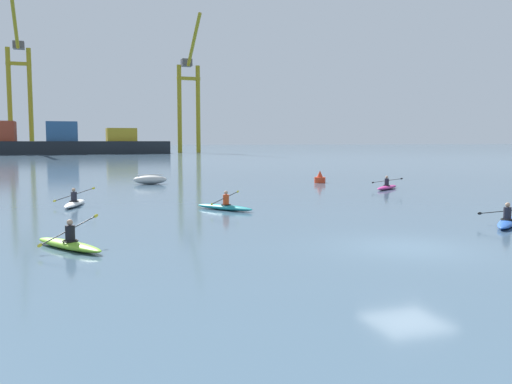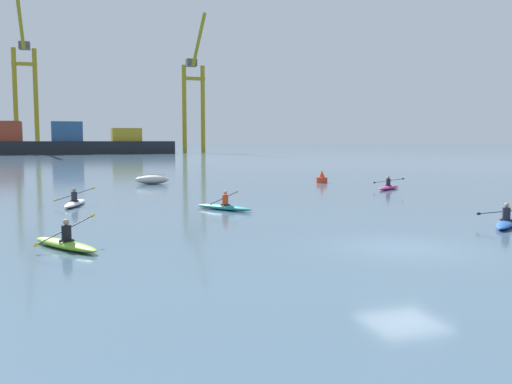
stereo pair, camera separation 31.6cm
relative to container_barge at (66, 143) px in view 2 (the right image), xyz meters
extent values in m
plane|color=#425B70|center=(12.27, -129.28, -2.68)|extent=(800.00, 800.00, 0.00)
cube|color=#1E2328|center=(0.47, 0.00, -1.08)|extent=(51.95, 10.68, 3.21)
cube|color=#993823|center=(-13.81, 0.00, 2.93)|extent=(7.27, 7.48, 4.81)
cube|color=#2D5684|center=(0.47, 0.00, 2.93)|extent=(7.27, 7.48, 4.81)
cube|color=#B29323|center=(14.76, 0.00, 2.17)|extent=(7.27, 7.48, 3.30)
cylinder|color=olive|center=(-12.59, 15.32, 11.25)|extent=(1.20, 1.20, 27.88)
cylinder|color=olive|center=(-7.47, 15.32, 11.25)|extent=(1.20, 1.20, 27.88)
cube|color=olive|center=(-10.03, 15.32, 21.01)|extent=(6.32, 0.90, 0.90)
cylinder|color=olive|center=(-10.03, 7.59, 31.46)|extent=(0.90, 16.02, 13.23)
cube|color=#47474C|center=(-10.03, 17.82, 26.19)|extent=(2.80, 2.80, 2.00)
cylinder|color=olive|center=(31.16, 6.22, 9.33)|extent=(1.20, 1.20, 24.03)
cylinder|color=olive|center=(36.40, 6.22, 9.33)|extent=(1.20, 1.20, 24.03)
cube|color=olive|center=(33.78, 6.22, 17.74)|extent=(6.44, 0.90, 0.90)
cylinder|color=olive|center=(33.78, -1.03, 26.76)|extent=(0.90, 15.05, 11.55)
cube|color=#47474C|center=(33.78, 8.72, 22.34)|extent=(2.80, 2.80, 2.00)
ellipsoid|color=beige|center=(7.94, -101.14, -2.33)|extent=(2.73, 1.45, 0.70)
cube|color=beige|center=(7.94, -101.14, -1.95)|extent=(1.94, 0.33, 0.06)
cylinder|color=red|center=(21.17, -104.12, -2.46)|extent=(0.90, 0.90, 0.45)
cone|color=red|center=(21.17, -104.12, -1.96)|extent=(0.50, 0.49, 0.55)
ellipsoid|color=silver|center=(2.21, -114.27, -2.55)|extent=(1.44, 3.44, 0.26)
torus|color=black|center=(2.18, -114.37, -2.41)|extent=(0.60, 0.60, 0.05)
cylinder|color=#23232D|center=(2.18, -114.37, -2.17)|extent=(0.30, 0.30, 0.50)
sphere|color=tan|center=(2.18, -114.37, -1.82)|extent=(0.19, 0.19, 0.19)
cylinder|color=black|center=(2.19, -114.32, -2.07)|extent=(1.95, 0.54, 0.68)
ellipsoid|color=yellow|center=(1.23, -114.07, -2.40)|extent=(0.21, 0.09, 0.16)
ellipsoid|color=yellow|center=(3.16, -114.57, -1.75)|extent=(0.21, 0.09, 0.16)
ellipsoid|color=#7ABC2D|center=(1.92, -126.07, -2.55)|extent=(2.30, 3.20, 0.26)
torus|color=black|center=(1.98, -126.15, -2.41)|extent=(0.67, 0.67, 0.05)
cylinder|color=black|center=(1.98, -126.15, -2.17)|extent=(0.30, 0.30, 0.50)
sphere|color=tan|center=(1.98, -126.15, -1.82)|extent=(0.19, 0.19, 0.19)
cylinder|color=black|center=(1.95, -126.11, -2.07)|extent=(1.71, 1.08, 0.72)
ellipsoid|color=yellow|center=(1.11, -126.63, -2.41)|extent=(0.20, 0.14, 0.16)
ellipsoid|color=yellow|center=(2.79, -125.58, -1.73)|extent=(0.20, 0.14, 0.16)
ellipsoid|color=#2856B2|center=(18.60, -126.83, -2.55)|extent=(2.99, 2.65, 0.26)
torus|color=black|center=(18.52, -126.89, -2.41)|extent=(0.69, 0.69, 0.05)
cylinder|color=#23232D|center=(18.52, -126.89, -2.17)|extent=(0.30, 0.30, 0.50)
sphere|color=tan|center=(18.52, -126.89, -1.82)|extent=(0.19, 0.19, 0.19)
cylinder|color=black|center=(18.56, -126.86, -2.07)|extent=(1.36, 1.61, 0.38)
ellipsoid|color=black|center=(17.89, -126.07, -2.25)|extent=(0.16, 0.18, 0.14)
ellipsoid|color=teal|center=(9.19, -118.33, -2.55)|extent=(2.47, 3.11, 0.26)
torus|color=black|center=(9.24, -118.41, -2.41)|extent=(0.68, 0.68, 0.05)
cylinder|color=#DB471E|center=(9.24, -118.41, -2.17)|extent=(0.30, 0.30, 0.50)
sphere|color=tan|center=(9.24, -118.41, -1.82)|extent=(0.19, 0.19, 0.19)
cylinder|color=black|center=(9.21, -118.37, -2.07)|extent=(1.69, 1.23, 0.48)
ellipsoid|color=yellow|center=(8.38, -118.97, -2.30)|extent=(0.19, 0.15, 0.15)
ellipsoid|color=yellow|center=(10.05, -117.77, -1.85)|extent=(0.19, 0.15, 0.15)
ellipsoid|color=#C13384|center=(23.07, -111.02, -2.55)|extent=(3.06, 2.54, 0.26)
torus|color=black|center=(22.99, -111.08, -2.41)|extent=(0.69, 0.69, 0.05)
cylinder|color=#23232D|center=(22.99, -111.08, -2.17)|extent=(0.30, 0.30, 0.50)
sphere|color=tan|center=(22.99, -111.08, -1.82)|extent=(0.19, 0.19, 0.19)
cylinder|color=black|center=(23.03, -111.05, -2.07)|extent=(1.29, 1.67, 0.39)
ellipsoid|color=black|center=(22.40, -110.23, -2.25)|extent=(0.15, 0.18, 0.14)
ellipsoid|color=black|center=(23.66, -111.87, -1.90)|extent=(0.15, 0.18, 0.14)
camera|label=1|loc=(2.03, -144.02, 0.74)|focal=38.20mm
camera|label=2|loc=(2.33, -144.12, 0.74)|focal=38.20mm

